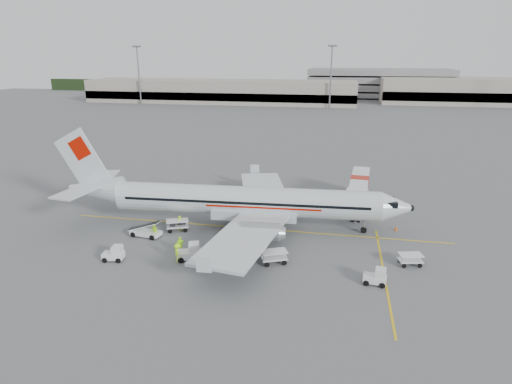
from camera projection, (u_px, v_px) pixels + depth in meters
The scene contains 26 objects.
ground at pixel (253, 228), 49.51m from camera, with size 360.00×360.00×0.00m, color #56595B.
stripe_lead at pixel (253, 228), 49.51m from camera, with size 44.00×0.20×0.01m, color yellow.
stripe_cross at pixel (384, 273), 39.48m from camera, with size 0.20×20.00×0.01m, color yellow.
terminal_west at pixel (221, 91), 176.81m from camera, with size 110.00×22.00×9.00m, color gray, non-canonical shape.
terminal_east at pixel (497, 91), 170.53m from camera, with size 90.00×26.00×10.00m, color gray, non-canonical shape.
parking_garage at pixel (378, 82), 192.15m from camera, with size 62.00×24.00×14.00m, color slate, non-canonical shape.
treeline at pixel (323, 88), 211.96m from camera, with size 300.00×3.00×6.00m, color black, non-canonical shape.
mast_west at pixel (139, 76), 169.09m from camera, with size 3.20×1.20×22.00m, color slate, non-canonical shape.
mast_center at pixel (331, 78), 155.37m from camera, with size 3.20×1.20×22.00m, color slate, non-canonical shape.
aircraft at pixel (246, 182), 48.29m from camera, with size 39.70×31.12×10.95m, color silver, non-canonical shape.
jet_bridge at pixel (359, 192), 55.93m from camera, with size 2.89×15.42×4.05m, color silver, non-canonical shape.
belt_loader at pixel (145, 226), 46.99m from camera, with size 4.48×1.68×2.42m, color silver, non-canonical shape.
tug_fore at pixel (375, 276), 37.35m from camera, with size 1.98×1.13×1.53m, color silver, non-canonical shape.
tug_mid at pixel (189, 252), 41.74m from camera, with size 2.24×1.28×1.73m, color silver, non-canonical shape.
tug_aft at pixel (113, 253), 41.66m from camera, with size 1.98×1.13×1.53m, color silver, non-canonical shape.
cart_loaded_a at pixel (218, 256), 41.49m from camera, with size 2.07×1.23×1.08m, color silver, non-canonical shape.
cart_loaded_b at pixel (178, 225), 48.70m from camera, with size 2.45×1.45×1.28m, color silver, non-canonical shape.
cart_empty_a at pixel (274, 257), 41.12m from camera, with size 2.45×1.45×1.28m, color silver, non-canonical shape.
cart_empty_b at pixel (410, 260), 40.75m from camera, with size 2.18×1.29×1.14m, color silver, non-canonical shape.
cone_nose at pixel (396, 228), 48.85m from camera, with size 0.35×0.35×0.57m, color orange.
cone_port at pixel (242, 195), 60.06m from camera, with size 0.41×0.41×0.67m, color orange.
cone_stbd at pixel (229, 270), 39.33m from camera, with size 0.41×0.41×0.67m, color orange.
crew_a at pixel (180, 223), 48.84m from camera, with size 0.62×0.41×1.71m, color #9FE810.
crew_b at pixel (154, 231), 46.79m from camera, with size 0.79×0.61×1.62m, color #9FE810.
crew_c at pixel (178, 253), 41.32m from camera, with size 1.23×0.71×1.90m, color #9FE810.
crew_d at pixel (180, 245), 43.23m from camera, with size 1.02×0.42×1.74m, color #9FE810.
Camera 1 is at (9.19, -44.87, 19.27)m, focal length 30.00 mm.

